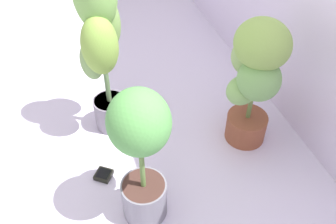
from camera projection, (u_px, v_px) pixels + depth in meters
The scene contains 5 objects.
ground_plane at pixel (148, 153), 2.05m from camera, with size 8.00×8.00×0.00m, color silver.
potted_plant_back_center at pixel (255, 73), 1.84m from camera, with size 0.43×0.34×0.73m.
potted_plant_front_left at pixel (100, 37), 1.81m from camera, with size 0.36×0.29×0.99m.
potted_plant_front_right at pixel (141, 146), 1.51m from camera, with size 0.33×0.25×0.72m.
hygrometer_box at pixel (104, 175), 1.93m from camera, with size 0.11×0.11×0.03m.
Camera 1 is at (1.31, -0.31, 1.57)m, focal length 40.53 mm.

